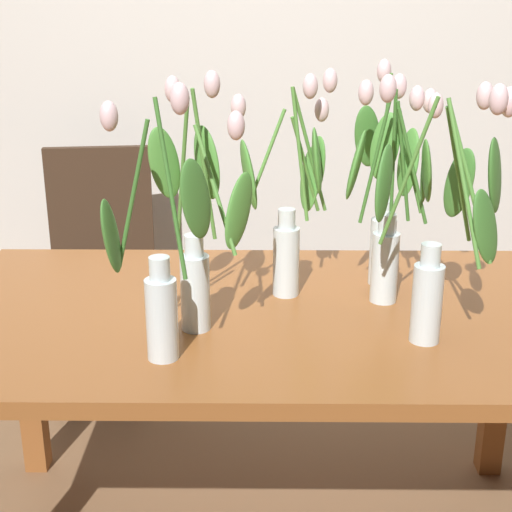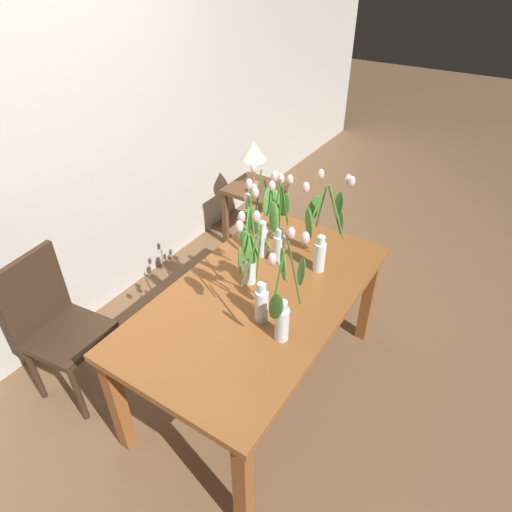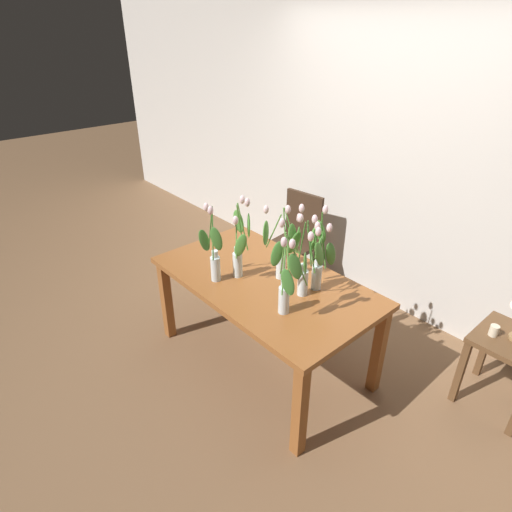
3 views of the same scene
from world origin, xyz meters
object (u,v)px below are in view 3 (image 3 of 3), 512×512
Objects in this scene: dining_table at (264,290)px; pillar_candle at (494,331)px; tulip_vase_2 at (287,280)px; tulip_vase_1 at (214,257)px; dining_chair at (297,236)px; side_table at (509,354)px; tulip_vase_4 at (284,249)px; tulip_vase_3 at (240,248)px; tulip_vase_5 at (320,264)px; tulip_vase_0 at (307,262)px.

dining_table reaches higher than pillar_candle.
dining_table is 0.54m from tulip_vase_2.
tulip_vase_2 reaches higher than dining_table.
tulip_vase_1 is at bearing -170.56° from tulip_vase_2.
tulip_vase_1 is at bearing -72.16° from dining_chair.
tulip_vase_4 is at bearing -148.30° from side_table.
tulip_vase_3 and tulip_vase_5 have the same top height.
tulip_vase_1 reaches higher than dining_chair.
pillar_candle is at bearing 49.63° from tulip_vase_2.
dining_table is 2.81× the size of tulip_vase_4.
tulip_vase_1 reaches higher than pillar_candle.
tulip_vase_5 reaches higher than tulip_vase_2.
dining_chair is at bearing 135.84° from tulip_vase_0.
tulip_vase_0 is 0.26m from tulip_vase_2.
side_table is 0.20m from pillar_candle.
tulip_vase_0 is 0.64m from tulip_vase_1.
tulip_vase_0 is 0.60× the size of dining_chair.
tulip_vase_5 is 1.06× the size of side_table.
tulip_vase_5 is 7.80× the size of pillar_candle.
dining_table is 0.47m from tulip_vase_5.
dining_table is at bearing 156.29° from tulip_vase_2.
tulip_vase_1 is at bearing -128.71° from dining_table.
tulip_vase_5 is at bearing 29.98° from dining_table.
side_table is (1.98, -0.07, -0.09)m from dining_chair.
tulip_vase_4 is at bearing 44.28° from tulip_vase_3.
tulip_vase_5 is 1.19m from pillar_candle.
dining_table reaches higher than side_table.
tulip_vase_0 is 0.12m from tulip_vase_5.
dining_chair is (-0.47, 1.08, -0.44)m from tulip_vase_3.
tulip_vase_2 is 7.77× the size of pillar_candle.
dining_chair is (-0.62, 0.99, -0.12)m from dining_table.
tulip_vase_2 is (0.07, -0.25, 0.00)m from tulip_vase_0.
tulip_vase_2 is at bearing 9.44° from tulip_vase_1.
tulip_vase_4 is at bearing 137.69° from tulip_vase_2.
tulip_vase_4 is 7.58× the size of pillar_candle.
side_table is (1.05, 0.83, -0.55)m from tulip_vase_0.
tulip_vase_5 reaches higher than side_table.
tulip_vase_5 is at bearing -40.05° from dining_chair.
side_table is (1.51, 1.01, -0.53)m from tulip_vase_3.
tulip_vase_4 reaches higher than pillar_candle.
tulip_vase_4 is at bearing -148.01° from pillar_candle.
tulip_vase_3 is at bearing -135.72° from tulip_vase_4.
tulip_vase_0 is at bearing 106.09° from tulip_vase_2.
tulip_vase_3 reaches higher than dining_chair.
tulip_vase_3 is 0.63× the size of dining_chair.
tulip_vase_0 is at bearing 33.19° from tulip_vase_1.
side_table is (0.98, 1.08, -0.55)m from tulip_vase_2.
tulip_vase_3 reaches higher than tulip_vase_0.
tulip_vase_1 is 2.03m from side_table.
tulip_vase_0 is 0.99× the size of tulip_vase_4.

